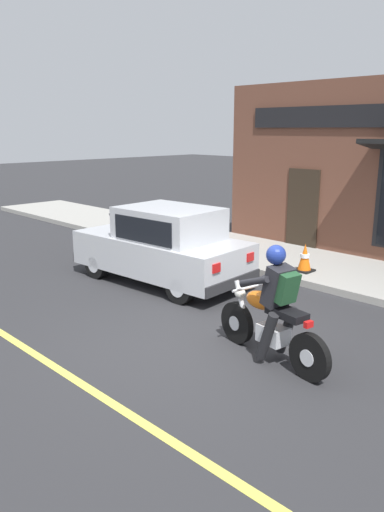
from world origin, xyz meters
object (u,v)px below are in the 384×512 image
Objects in this scene: traffic_cone at (305,258)px; fire_hydrant at (218,228)px; car_hatchback at (163,246)px; motorcycle_with_rider at (273,313)px.

fire_hydrant is (0.54, 2.98, 0.14)m from traffic_cone.
car_hatchback is 6.46× the size of traffic_cone.
car_hatchback is (1.34, 3.72, 0.09)m from motorcycle_with_rider.
motorcycle_with_rider is 4.13m from traffic_cone.
traffic_cone is 3.03m from fire_hydrant.
car_hatchback is at bearing 70.13° from motorcycle_with_rider.
motorcycle_with_rider is 0.52× the size of car_hatchback.
traffic_cone is 0.68× the size of fire_hydrant.
motorcycle_with_rider reaches higher than traffic_cone.
motorcycle_with_rider is 3.35× the size of traffic_cone.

